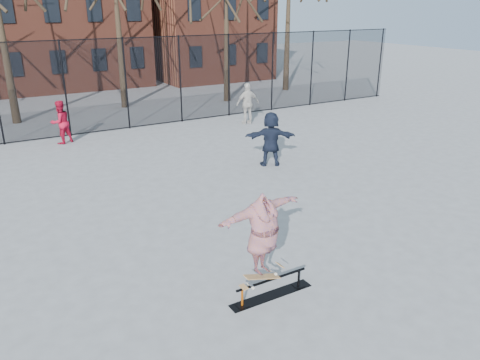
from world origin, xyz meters
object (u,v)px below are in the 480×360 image
skater (263,240)px  bystander_red (60,122)px  skateboard (262,279)px  bystander_white (248,104)px  bystander_navy (271,139)px  skate_rail (271,289)px

skater → bystander_red: 13.23m
skater → bystander_red: (-1.12, 13.17, -0.41)m
skateboard → skater: size_ratio=0.42×
bystander_white → bystander_navy: bearing=72.5°
skateboard → bystander_red: 13.23m
bystander_red → bystander_white: bystander_white is taller
bystander_white → bystander_navy: bystander_white is taller
skateboard → bystander_white: 14.13m
skate_rail → bystander_red: bystander_red is taller
bystander_red → bystander_white: size_ratio=0.91×
bystander_red → bystander_navy: size_ratio=0.91×
skateboard → bystander_white: (7.10, 12.21, 0.52)m
skate_rail → skater: skater is taller
skate_rail → bystander_red: 13.26m
skateboard → skater: 0.84m
bystander_white → skate_rail: bearing=66.9°
skater → bystander_white: skater is taller
skater → bystander_red: size_ratio=1.12×
bystander_white → skateboard: bearing=66.1°
skateboard → skater: bearing=0.0°
skater → bystander_navy: bearing=43.4°
skate_rail → bystander_white: 14.04m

